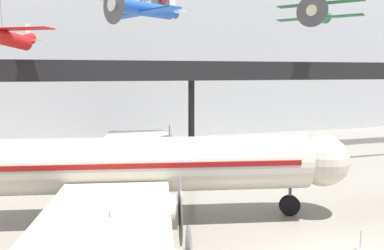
{
  "coord_description": "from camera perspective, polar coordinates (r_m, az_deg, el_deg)",
  "views": [
    {
      "loc": [
        -11.5,
        -14.37,
        9.12
      ],
      "look_at": [
        -4.87,
        8.3,
        5.76
      ],
      "focal_mm": 35.0,
      "sensor_mm": 36.0,
      "label": 1
    }
  ],
  "objects": [
    {
      "name": "airliner_silver_main",
      "position": [
        23.3,
        -13.33,
        -6.18
      ],
      "size": [
        30.85,
        35.49,
        9.86
      ],
      "rotation": [
        0.0,
        0.0,
        -0.2
      ],
      "color": "beige",
      "rests_on": "ground"
    },
    {
      "name": "suspended_plane_blue_trainer",
      "position": [
        25.44,
        -7.16,
        17.06
      ],
      "size": [
        5.48,
        6.16,
        9.51
      ],
      "rotation": [
        0.0,
        0.0,
        3.63
      ],
      "color": "#1E4CAD"
    },
    {
      "name": "hangar_back_wall",
      "position": [
        53.38,
        -3.9,
        12.49
      ],
      "size": [
        140.0,
        3.0,
        26.44
      ],
      "color": "silver",
      "rests_on": "ground"
    },
    {
      "name": "stanchion_barrier",
      "position": [
        22.0,
        24.28,
        -16.21
      ],
      "size": [
        0.36,
        0.36,
        1.08
      ],
      "color": "#B2B5BA",
      "rests_on": "ground"
    },
    {
      "name": "suspended_plane_green_biplane",
      "position": [
        44.04,
        18.89,
        15.84
      ],
      "size": [
        7.47,
        7.57,
        8.01
      ],
      "rotation": [
        0.0,
        0.0,
        3.88
      ],
      "color": "#1E6B33"
    },
    {
      "name": "mezzanine_walkway",
      "position": [
        40.28,
        0.29,
        7.3
      ],
      "size": [
        110.0,
        3.2,
        10.23
      ],
      "color": "black",
      "rests_on": "ground"
    },
    {
      "name": "suspended_plane_red_highwing",
      "position": [
        34.29,
        -26.87,
        11.94
      ],
      "size": [
        8.56,
        7.62,
        11.45
      ],
      "rotation": [
        0.0,
        0.0,
        4.22
      ],
      "color": "red"
    }
  ]
}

